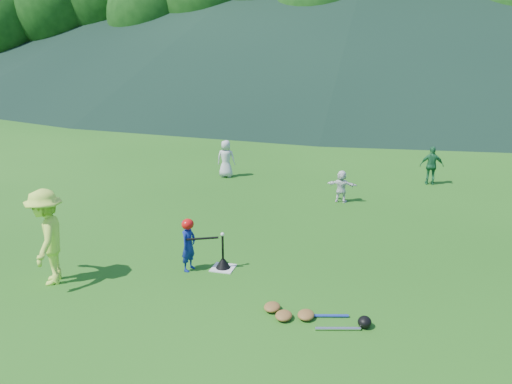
% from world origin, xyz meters
% --- Properties ---
extents(ground, '(120.00, 120.00, 0.00)m').
position_xyz_m(ground, '(0.00, 0.00, 0.00)').
color(ground, '#1C5313').
rests_on(ground, ground).
extents(home_plate, '(0.45, 0.45, 0.02)m').
position_xyz_m(home_plate, '(0.00, 0.00, 0.01)').
color(home_plate, silver).
rests_on(home_plate, ground).
extents(baseball, '(0.08, 0.08, 0.08)m').
position_xyz_m(baseball, '(0.00, 0.00, 0.74)').
color(baseball, white).
rests_on(baseball, batting_tee).
extents(batter_child, '(0.32, 0.42, 1.05)m').
position_xyz_m(batter_child, '(-0.63, -0.24, 0.53)').
color(batter_child, navy).
rests_on(batter_child, ground).
extents(adult_coach, '(1.12, 1.36, 1.83)m').
position_xyz_m(adult_coach, '(-2.95, -1.43, 0.91)').
color(adult_coach, '#C7F448').
rests_on(adult_coach, ground).
extents(fielder_a, '(0.64, 0.44, 1.27)m').
position_xyz_m(fielder_a, '(-2.28, 6.93, 0.63)').
color(fielder_a, silver).
rests_on(fielder_a, ground).
extents(fielder_c, '(0.74, 0.34, 1.24)m').
position_xyz_m(fielder_c, '(4.39, 7.79, 0.62)').
color(fielder_c, '#1F6738').
rests_on(fielder_c, ground).
extents(fielder_d, '(0.88, 0.34, 0.93)m').
position_xyz_m(fielder_d, '(1.81, 5.12, 0.47)').
color(fielder_d, white).
rests_on(fielder_d, ground).
extents(batting_tee, '(0.30, 0.30, 0.68)m').
position_xyz_m(batting_tee, '(0.00, 0.00, 0.13)').
color(batting_tee, black).
rests_on(batting_tee, home_plate).
extents(batter_gear, '(0.72, 0.27, 0.41)m').
position_xyz_m(batter_gear, '(-0.61, -0.24, 0.95)').
color(batter_gear, red).
rests_on(batter_gear, ground).
extents(equipment_pile, '(1.80, 0.61, 0.19)m').
position_xyz_m(equipment_pile, '(1.95, -1.46, 0.07)').
color(equipment_pile, olive).
rests_on(equipment_pile, ground).
extents(outfield_fence, '(70.07, 0.08, 1.33)m').
position_xyz_m(outfield_fence, '(0.00, 28.00, 0.70)').
color(outfield_fence, gray).
rests_on(outfield_fence, ground).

